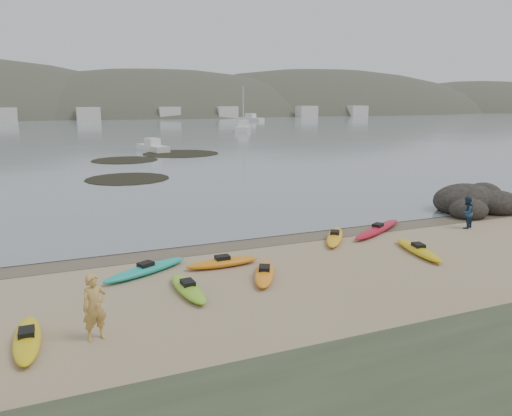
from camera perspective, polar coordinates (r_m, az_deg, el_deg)
name	(u,v)px	position (r m, az deg, el deg)	size (l,w,h in m)	color
ground	(256,239)	(23.60, 0.00, -3.56)	(600.00, 600.00, 0.00)	tan
wet_sand	(258,241)	(23.34, 0.29, -3.74)	(60.00, 60.00, 0.00)	brown
water	(59,110)	(321.11, -21.64, 10.33)	(1200.00, 1200.00, 0.00)	slate
kayaks	(276,260)	(20.07, 2.27, -5.95)	(18.30, 8.94, 0.34)	#86CF29
person_west	(95,307)	(14.48, -17.97, -10.72)	(0.69, 0.45, 1.88)	tan
person_east	(467,213)	(27.55, 22.93, -0.48)	(0.80, 0.62, 1.64)	navy
rock_cluster	(475,206)	(32.17, 23.76, 0.16)	(5.50, 4.08, 1.97)	black
kelp_mats	(155,161)	(54.68, -11.52, 5.33)	(16.94, 25.26, 0.04)	black
moored_boats	(119,129)	(105.41, -15.38, 8.70)	(102.56, 84.07, 1.24)	silver
far_hills	(166,152)	(221.36, -10.22, 6.33)	(550.00, 135.00, 80.00)	#384235
far_town	(94,114)	(166.64, -18.03, 10.21)	(199.00, 5.00, 4.00)	beige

